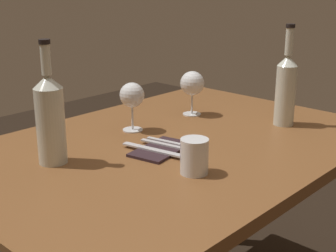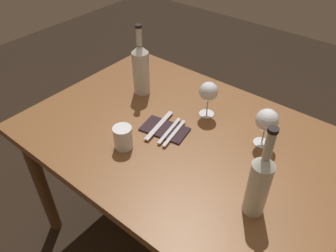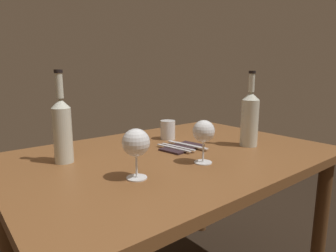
# 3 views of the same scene
# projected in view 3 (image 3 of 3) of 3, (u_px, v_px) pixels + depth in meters

# --- Properties ---
(dining_table) EXTENTS (1.30, 0.90, 0.74)m
(dining_table) POSITION_uv_depth(u_px,v_px,m) (172.00, 173.00, 1.21)
(dining_table) COLOR brown
(dining_table) RESTS_ON ground
(wine_glass_left) EXTENTS (0.09, 0.09, 0.16)m
(wine_glass_left) POSITION_uv_depth(u_px,v_px,m) (136.00, 144.00, 0.88)
(wine_glass_left) COLOR white
(wine_glass_left) RESTS_ON dining_table
(wine_glass_right) EXTENTS (0.08, 0.08, 0.16)m
(wine_glass_right) POSITION_uv_depth(u_px,v_px,m) (204.00, 132.00, 1.04)
(wine_glass_right) COLOR white
(wine_glass_right) RESTS_ON dining_table
(wine_bottle) EXTENTS (0.07, 0.07, 0.34)m
(wine_bottle) POSITION_uv_depth(u_px,v_px,m) (62.00, 128.00, 1.04)
(wine_bottle) COLOR silver
(wine_bottle) RESTS_ON dining_table
(wine_bottle_second) EXTENTS (0.08, 0.08, 0.33)m
(wine_bottle_second) POSITION_uv_depth(u_px,v_px,m) (250.00, 118.00, 1.28)
(wine_bottle_second) COLOR silver
(wine_bottle_second) RESTS_ON dining_table
(water_tumbler) EXTENTS (0.07, 0.07, 0.09)m
(water_tumbler) POSITION_uv_depth(u_px,v_px,m) (168.00, 131.00, 1.42)
(water_tumbler) COLOR white
(water_tumbler) RESTS_ON dining_table
(folded_napkin) EXTENTS (0.21, 0.14, 0.01)m
(folded_napkin) POSITION_uv_depth(u_px,v_px,m) (182.00, 147.00, 1.26)
(folded_napkin) COLOR #2D1E23
(folded_napkin) RESTS_ON dining_table
(fork_inner) EXTENTS (0.05, 0.18, 0.00)m
(fork_inner) POSITION_uv_depth(u_px,v_px,m) (178.00, 147.00, 1.24)
(fork_inner) COLOR silver
(fork_inner) RESTS_ON folded_napkin
(fork_outer) EXTENTS (0.05, 0.18, 0.00)m
(fork_outer) POSITION_uv_depth(u_px,v_px,m) (173.00, 148.00, 1.22)
(fork_outer) COLOR silver
(fork_outer) RESTS_ON folded_napkin
(table_knife) EXTENTS (0.06, 0.21, 0.00)m
(table_knife) POSITION_uv_depth(u_px,v_px,m) (187.00, 145.00, 1.27)
(table_knife) COLOR silver
(table_knife) RESTS_ON folded_napkin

